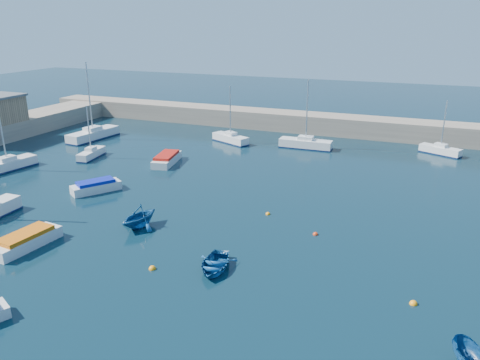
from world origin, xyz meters
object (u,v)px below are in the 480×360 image
at_px(sailboat_5, 230,138).
at_px(motorboat_0, 26,240).
at_px(dinghy_center, 215,264).
at_px(dinghy_left, 139,216).
at_px(sailboat_6, 306,143).
at_px(sailboat_7, 440,150).
at_px(motorboat_2, 167,159).
at_px(sailboat_2, 7,165).
at_px(motorboat_1, 96,186).
at_px(sailboat_4, 93,134).
at_px(sailboat_3, 91,154).

xyz_separation_m(sailboat_5, motorboat_0, (-1.67, -33.63, -0.05)).
relative_size(dinghy_center, dinghy_left, 1.03).
bearing_deg(sailboat_6, sailboat_7, -79.20).
height_order(motorboat_2, dinghy_center, motorboat_2).
bearing_deg(dinghy_left, sailboat_7, 67.01).
relative_size(sailboat_2, motorboat_1, 1.78).
distance_m(sailboat_6, sailboat_7, 16.37).
bearing_deg(sailboat_4, sailboat_2, -81.59).
bearing_deg(sailboat_3, motorboat_0, -71.53).
height_order(sailboat_5, motorboat_1, sailboat_5).
distance_m(sailboat_2, motorboat_1, 13.54).
xyz_separation_m(motorboat_0, motorboat_1, (-2.81, 11.36, -0.01)).
bearing_deg(sailboat_6, motorboat_1, 146.90).
bearing_deg(sailboat_2, motorboat_1, 1.82).
distance_m(motorboat_1, motorboat_2, 10.82).
bearing_deg(sailboat_6, sailboat_4, 101.28).
bearing_deg(motorboat_0, sailboat_3, 123.53).
bearing_deg(sailboat_2, motorboat_2, 40.61).
xyz_separation_m(sailboat_3, dinghy_left, (16.44, -14.63, 0.40)).
xyz_separation_m(sailboat_2, sailboat_3, (5.41, 7.33, -0.08)).
bearing_deg(sailboat_5, dinghy_center, -134.07).
xyz_separation_m(sailboat_3, motorboat_1, (7.98, -9.26, -0.00)).
xyz_separation_m(sailboat_7, dinghy_left, (-22.11, -31.95, 0.39)).
height_order(sailboat_6, sailboat_7, sailboat_6).
distance_m(sailboat_3, sailboat_7, 42.26).
xyz_separation_m(sailboat_3, sailboat_7, (38.55, 17.32, 0.01)).
distance_m(sailboat_6, motorboat_1, 27.40).
height_order(sailboat_7, motorboat_2, sailboat_7).
distance_m(sailboat_2, sailboat_6, 35.13).
height_order(sailboat_5, dinghy_center, sailboat_5).
bearing_deg(sailboat_5, sailboat_2, 163.24).
height_order(sailboat_2, dinghy_center, sailboat_2).
bearing_deg(sailboat_7, motorboat_2, 143.49).
bearing_deg(sailboat_3, dinghy_center, -45.82).
distance_m(motorboat_2, dinghy_center, 25.11).
bearing_deg(sailboat_2, sailboat_5, 58.71).
relative_size(sailboat_3, motorboat_2, 1.10).
bearing_deg(sailboat_3, sailboat_7, 15.03).
bearing_deg(motorboat_1, motorboat_0, -43.03).
xyz_separation_m(motorboat_0, motorboat_2, (-1.34, 22.08, -0.01)).
relative_size(sailboat_4, motorboat_1, 2.21).
bearing_deg(sailboat_7, sailboat_4, 127.05).
bearing_deg(sailboat_6, dinghy_center, -177.07).
bearing_deg(sailboat_6, sailboat_3, 120.75).
height_order(sailboat_4, motorboat_0, sailboat_4).
relative_size(sailboat_3, motorboat_1, 1.34).
height_order(sailboat_7, motorboat_0, sailboat_7).
distance_m(sailboat_2, sailboat_5, 27.08).
xyz_separation_m(sailboat_3, sailboat_6, (22.53, 13.96, 0.10)).
height_order(sailboat_3, dinghy_left, sailboat_3).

